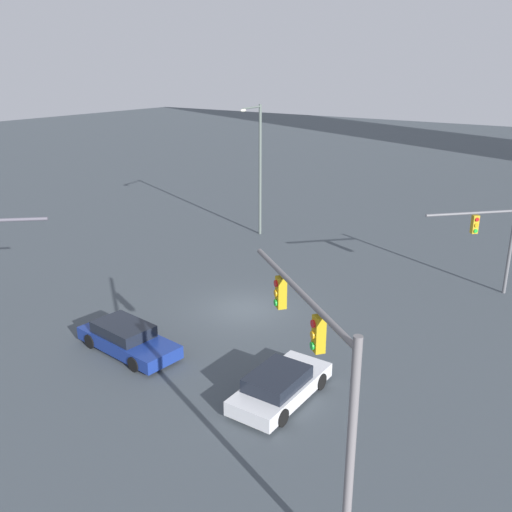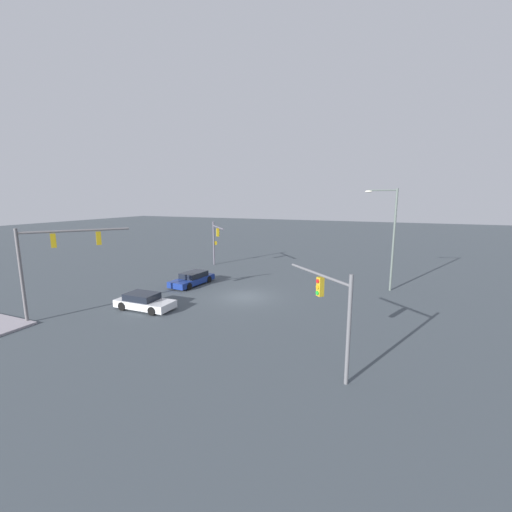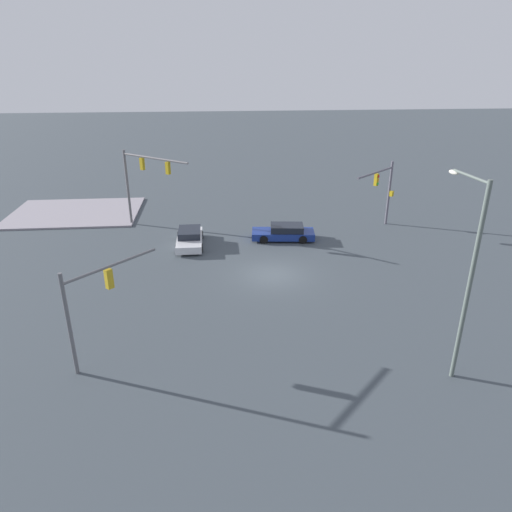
{
  "view_description": "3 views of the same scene",
  "coord_description": "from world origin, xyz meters",
  "px_view_note": "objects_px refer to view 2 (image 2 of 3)",
  "views": [
    {
      "loc": [
        15.19,
        -21.0,
        11.74
      ],
      "look_at": [
        -0.12,
        1.09,
        2.5
      ],
      "focal_mm": 39.59,
      "sensor_mm": 36.0,
      "label": 1
    },
    {
      "loc": [
        24.14,
        11.1,
        8.26
      ],
      "look_at": [
        -0.02,
        0.99,
        3.6
      ],
      "focal_mm": 22.81,
      "sensor_mm": 36.0,
      "label": 2
    },
    {
      "loc": [
        3.51,
        28.0,
        13.46
      ],
      "look_at": [
        1.25,
        1.67,
        2.1
      ],
      "focal_mm": 32.97,
      "sensor_mm": 36.0,
      "label": 3
    }
  ],
  "objects_px": {
    "traffic_signal_cross_street": "(332,303)",
    "traffic_signal_near_corner": "(216,237)",
    "traffic_signal_opposite_side": "(52,253)",
    "streetlamp_curved_arm": "(391,233)",
    "sedan_car_approaching": "(193,279)",
    "sedan_car_waiting_far": "(144,302)"
  },
  "relations": [
    {
      "from": "traffic_signal_near_corner",
      "to": "traffic_signal_opposite_side",
      "type": "bearing_deg",
      "value": -46.21
    },
    {
      "from": "sedan_car_approaching",
      "to": "sedan_car_waiting_far",
      "type": "distance_m",
      "value": 7.39
    },
    {
      "from": "traffic_signal_near_corner",
      "to": "traffic_signal_cross_street",
      "type": "xyz_separation_m",
      "value": [
        19.44,
        17.31,
        -0.16
      ]
    },
    {
      "from": "traffic_signal_near_corner",
      "to": "sedan_car_approaching",
      "type": "height_order",
      "value": "traffic_signal_near_corner"
    },
    {
      "from": "traffic_signal_cross_street",
      "to": "traffic_signal_near_corner",
      "type": "bearing_deg",
      "value": -4.37
    },
    {
      "from": "traffic_signal_opposite_side",
      "to": "sedan_car_waiting_far",
      "type": "relative_size",
      "value": 1.42
    },
    {
      "from": "traffic_signal_near_corner",
      "to": "streetlamp_curved_arm",
      "type": "height_order",
      "value": "streetlamp_curved_arm"
    },
    {
      "from": "traffic_signal_cross_street",
      "to": "streetlamp_curved_arm",
      "type": "height_order",
      "value": "streetlamp_curved_arm"
    },
    {
      "from": "traffic_signal_cross_street",
      "to": "traffic_signal_opposite_side",
      "type": "bearing_deg",
      "value": 44.43
    },
    {
      "from": "traffic_signal_near_corner",
      "to": "traffic_signal_opposite_side",
      "type": "distance_m",
      "value": 19.68
    },
    {
      "from": "traffic_signal_cross_street",
      "to": "streetlamp_curved_arm",
      "type": "xyz_separation_m",
      "value": [
        -16.15,
        2.27,
        1.82
      ]
    },
    {
      "from": "traffic_signal_near_corner",
      "to": "sedan_car_waiting_far",
      "type": "height_order",
      "value": "traffic_signal_near_corner"
    },
    {
      "from": "traffic_signal_near_corner",
      "to": "sedan_car_approaching",
      "type": "xyz_separation_m",
      "value": [
        8.46,
        2.17,
        -3.01
      ]
    },
    {
      "from": "traffic_signal_opposite_side",
      "to": "streetlamp_curved_arm",
      "type": "relative_size",
      "value": 0.7
    },
    {
      "from": "streetlamp_curved_arm",
      "to": "sedan_car_approaching",
      "type": "distance_m",
      "value": 18.75
    },
    {
      "from": "sedan_car_waiting_far",
      "to": "traffic_signal_near_corner",
      "type": "bearing_deg",
      "value": 99.57
    },
    {
      "from": "traffic_signal_opposite_side",
      "to": "sedan_car_waiting_far",
      "type": "bearing_deg",
      "value": -10.11
    },
    {
      "from": "sedan_car_approaching",
      "to": "sedan_car_waiting_far",
      "type": "xyz_separation_m",
      "value": [
        7.36,
        0.59,
        -0.0
      ]
    },
    {
      "from": "traffic_signal_opposite_side",
      "to": "traffic_signal_cross_street",
      "type": "xyz_separation_m",
      "value": [
        -0.16,
        18.77,
        -1.15
      ]
    },
    {
      "from": "traffic_signal_opposite_side",
      "to": "streetlamp_curved_arm",
      "type": "xyz_separation_m",
      "value": [
        -16.31,
        21.04,
        0.67
      ]
    },
    {
      "from": "traffic_signal_opposite_side",
      "to": "traffic_signal_cross_street",
      "type": "relative_size",
      "value": 1.25
    },
    {
      "from": "traffic_signal_cross_street",
      "to": "sedan_car_waiting_far",
      "type": "height_order",
      "value": "traffic_signal_cross_street"
    }
  ]
}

